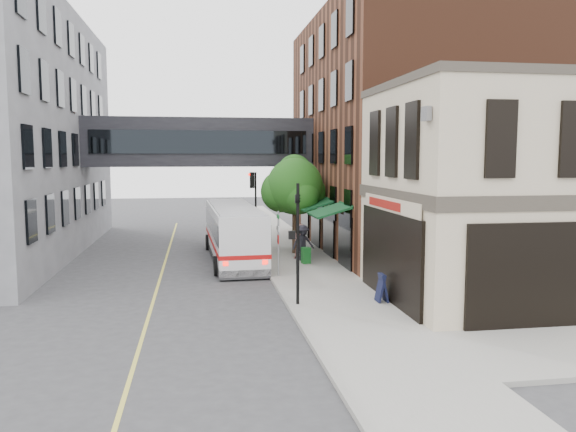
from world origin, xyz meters
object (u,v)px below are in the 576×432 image
object	(u,v)px
pedestrian_b	(301,241)
sandwich_board	(382,288)
pedestrian_a	(302,242)
bus	(233,230)
pedestrian_c	(303,243)
newspaper_box	(306,255)

from	to	relation	value
pedestrian_b	sandwich_board	world-z (taller)	pedestrian_b
pedestrian_a	pedestrian_b	world-z (taller)	pedestrian_b
bus	sandwich_board	distance (m)	11.50
pedestrian_a	sandwich_board	world-z (taller)	pedestrian_a
pedestrian_b	bus	bearing A→B (deg)	170.03
pedestrian_b	pedestrian_a	bearing A→B (deg)	79.40
pedestrian_b	pedestrian_c	distance (m)	0.46
pedestrian_c	sandwich_board	size ratio (longest dim) A/B	1.76
pedestrian_b	pedestrian_c	size ratio (longest dim) A/B	0.99
bus	sandwich_board	size ratio (longest dim) A/B	10.18
sandwich_board	pedestrian_c	bearing A→B (deg)	99.92
pedestrian_a	pedestrian_c	size ratio (longest dim) A/B	0.90
bus	pedestrian_a	bearing A→B (deg)	-10.61
bus	pedestrian_c	size ratio (longest dim) A/B	5.79
pedestrian_a	sandwich_board	bearing A→B (deg)	-64.74
pedestrian_c	pedestrian_a	bearing A→B (deg)	67.90
pedestrian_a	newspaper_box	world-z (taller)	pedestrian_a
pedestrian_a	sandwich_board	xyz separation A→B (m)	(1.25, -9.66, -0.31)
pedestrian_a	pedestrian_c	distance (m)	0.83
pedestrian_a	pedestrian_b	distance (m)	0.38
sandwich_board	pedestrian_a	bearing A→B (deg)	98.55
bus	pedestrian_a	xyz separation A→B (m)	(3.68, -0.69, -0.64)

